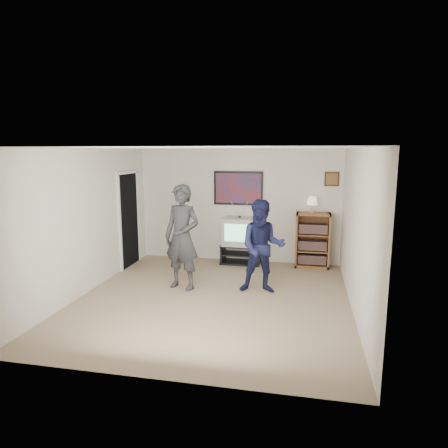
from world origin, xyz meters
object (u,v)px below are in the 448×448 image
(person_tall, at_px, (182,237))
(media_stand, at_px, (241,254))
(person_short, at_px, (262,247))
(crt_television, at_px, (239,231))
(bookshelf, at_px, (313,240))

(person_tall, bearing_deg, media_stand, 82.51)
(person_tall, height_order, person_short, person_tall)
(crt_television, bearing_deg, media_stand, 1.52)
(media_stand, height_order, bookshelf, bookshelf)
(bookshelf, bearing_deg, person_short, -116.46)
(crt_television, height_order, bookshelf, bookshelf)
(crt_television, bearing_deg, bookshelf, 3.34)
(crt_television, distance_m, person_tall, 1.97)
(media_stand, height_order, person_tall, person_tall)
(person_tall, bearing_deg, crt_television, 83.28)
(crt_television, bearing_deg, person_short, -66.84)
(media_stand, relative_size, person_tall, 0.46)
(bookshelf, xyz_separation_m, person_tall, (-2.31, -1.87, 0.36))
(media_stand, bearing_deg, crt_television, -179.16)
(bookshelf, relative_size, person_short, 0.71)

